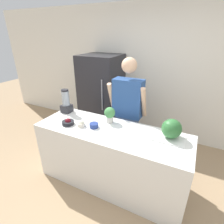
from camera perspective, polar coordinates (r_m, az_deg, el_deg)
ground_plane at (r=2.68m, az=-4.13°, el=-26.23°), size 14.00×14.00×0.00m
wall_back at (r=3.67m, az=11.78°, el=11.89°), size 8.00×0.06×2.60m
counter_island at (r=2.58m, az=-0.36°, el=-14.50°), size 2.08×0.71×0.89m
refrigerator at (r=3.74m, az=-3.38°, el=5.27°), size 0.76×0.76×1.68m
person at (r=2.82m, az=5.05°, el=-0.12°), size 0.60×0.27×1.76m
cutting_board at (r=2.26m, az=17.89°, el=-8.06°), size 0.40×0.28×0.01m
watermelon at (r=2.21m, az=18.87°, el=-5.17°), size 0.24×0.24×0.24m
bowl_cherries at (r=2.53m, az=-14.15°, el=-3.28°), size 0.17×0.17×0.09m
bowl_cream at (r=2.44m, az=-10.01°, el=-3.84°), size 0.11×0.11×0.09m
bowl_small_blue at (r=2.39m, az=-5.91°, el=-4.37°), size 0.12×0.12×0.06m
blender at (r=2.88m, az=-14.77°, el=3.05°), size 0.15×0.15×0.38m
potted_plant at (r=2.47m, az=-0.74°, el=-0.60°), size 0.16×0.16×0.23m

